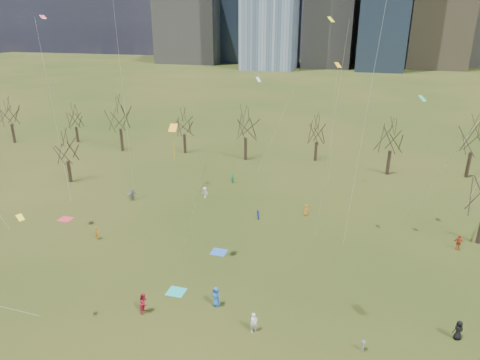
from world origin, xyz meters
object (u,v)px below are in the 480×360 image
(blanket_navy, at_px, (219,252))
(person_0, at_px, (216,297))
(person_1, at_px, (254,323))
(person_2, at_px, (144,303))
(blanket_teal, at_px, (176,292))
(person_4, at_px, (97,233))
(blanket_crimson, at_px, (65,219))

(blanket_navy, height_order, person_0, person_0)
(person_1, height_order, person_2, person_2)
(blanket_teal, distance_m, person_1, 8.82)
(person_1, xyz_separation_m, person_2, (-9.55, -0.20, 0.09))
(person_1, bearing_deg, person_4, 114.95)
(blanket_teal, relative_size, person_4, 1.06)
(blanket_crimson, bearing_deg, blanket_teal, -27.54)
(person_2, relative_size, person_4, 1.28)
(person_0, bearing_deg, blanket_crimson, 172.13)
(person_1, relative_size, person_4, 1.15)
(blanket_navy, xyz_separation_m, blanket_crimson, (-21.04, 2.35, 0.00))
(person_0, distance_m, person_2, 6.12)
(person_0, relative_size, person_1, 1.08)
(person_4, bearing_deg, blanket_teal, -159.98)
(blanket_navy, xyz_separation_m, person_1, (6.69, -11.07, 0.85))
(blanket_teal, relative_size, person_0, 0.85)
(blanket_navy, relative_size, person_0, 0.85)
(blanket_teal, xyz_separation_m, person_4, (-12.73, 6.77, 0.74))
(person_1, bearing_deg, blanket_crimson, 114.67)
(blanket_teal, xyz_separation_m, blanket_crimson, (-19.56, 10.20, 0.00))
(blanket_teal, xyz_separation_m, person_0, (4.19, -0.89, 0.92))
(person_1, bearing_deg, blanket_navy, 81.65)
(blanket_teal, height_order, blanket_navy, same)
(person_0, bearing_deg, person_4, 172.79)
(blanket_crimson, bearing_deg, person_1, -25.81)
(blanket_navy, distance_m, person_1, 12.96)
(blanket_crimson, bearing_deg, person_2, -36.82)
(blanket_crimson, bearing_deg, blanket_navy, -6.36)
(blanket_navy, height_order, blanket_crimson, same)
(person_1, bearing_deg, blanket_teal, 119.04)
(blanket_teal, relative_size, person_1, 0.92)
(blanket_navy, bearing_deg, blanket_teal, -100.64)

